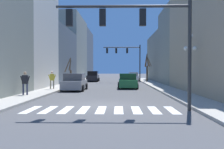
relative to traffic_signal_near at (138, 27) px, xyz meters
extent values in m
plane|color=#4C4C4F|center=(-1.85, 1.85, -4.17)|extent=(240.00, 240.00, 0.00)
cube|color=#ADA89E|center=(-7.59, 1.85, -4.09)|extent=(2.14, 90.00, 0.15)
cube|color=#ADA89E|center=(3.90, 1.85, -4.09)|extent=(2.14, 90.00, 0.15)
cube|color=beige|center=(-11.67, 15.45, 2.69)|extent=(6.00, 9.85, 13.71)
cube|color=#515B66|center=(-11.67, 27.66, 0.03)|extent=(6.00, 14.55, 8.40)
cube|color=gray|center=(-11.67, 42.89, 2.43)|extent=(6.00, 15.92, 13.19)
cube|color=#515B66|center=(-11.67, 58.77, 2.17)|extent=(6.00, 15.84, 12.68)
cube|color=tan|center=(7.97, 12.25, 2.09)|extent=(6.00, 10.41, 12.52)
cube|color=gray|center=(7.97, 21.86, 0.89)|extent=(6.00, 8.81, 10.11)
cube|color=gray|center=(7.97, 33.66, -0.06)|extent=(6.00, 14.79, 8.21)
cube|color=white|center=(-5.45, 0.18, -4.16)|extent=(0.45, 2.60, 0.01)
cube|color=white|center=(-4.55, 0.18, -4.16)|extent=(0.45, 2.60, 0.01)
cube|color=white|center=(-3.65, 0.18, -4.16)|extent=(0.45, 2.60, 0.01)
cube|color=white|center=(-2.75, 0.18, -4.16)|extent=(0.45, 2.60, 0.01)
cube|color=white|center=(-1.85, 0.18, -4.16)|extent=(0.45, 2.60, 0.01)
cube|color=white|center=(-0.95, 0.18, -4.16)|extent=(0.45, 2.60, 0.01)
cube|color=white|center=(-0.05, 0.18, -4.16)|extent=(0.45, 2.60, 0.01)
cube|color=white|center=(0.85, 0.18, -4.16)|extent=(0.45, 2.60, 0.01)
cube|color=white|center=(1.75, 0.18, -4.16)|extent=(0.45, 2.60, 0.01)
cylinder|color=#2D2D2D|center=(2.58, 0.00, -1.36)|extent=(0.18, 0.18, 5.61)
cylinder|color=#2D2D2D|center=(-0.75, 0.00, 1.04)|extent=(6.67, 0.14, 0.14)
cube|color=black|center=(0.25, 0.00, 0.49)|extent=(0.32, 0.28, 0.84)
cube|color=black|center=(-1.75, 0.00, 0.49)|extent=(0.32, 0.28, 0.84)
cube|color=black|center=(-3.42, 0.00, 0.49)|extent=(0.32, 0.28, 0.84)
cylinder|color=#2D2D2D|center=(2.58, 30.04, -1.10)|extent=(0.18, 0.18, 6.14)
cylinder|color=#2D2D2D|center=(-0.42, 30.04, 1.57)|extent=(6.01, 0.14, 0.14)
cube|color=black|center=(0.48, 30.04, 1.02)|extent=(0.32, 0.28, 0.84)
cube|color=black|center=(-1.32, 30.04, 1.02)|extent=(0.32, 0.28, 0.84)
cube|color=black|center=(-2.82, 30.04, 1.02)|extent=(0.32, 0.28, 0.84)
cylinder|color=#1E4C2D|center=(4.21, 5.88, -1.92)|extent=(0.12, 0.12, 4.19)
sphere|color=white|center=(4.21, 5.88, 0.36)|extent=(0.36, 0.36, 0.36)
sphere|color=white|center=(3.89, 5.88, -0.58)|extent=(0.31, 0.31, 0.31)
sphere|color=white|center=(4.53, 5.88, -0.58)|extent=(0.31, 0.31, 0.31)
cube|color=silver|center=(1.73, 34.44, -3.61)|extent=(1.71, 4.12, 0.77)
cube|color=slate|center=(1.73, 34.44, -2.91)|extent=(1.58, 2.14, 0.63)
cylinder|color=black|center=(0.85, 35.72, -3.85)|extent=(0.22, 0.64, 0.64)
cylinder|color=black|center=(2.60, 35.72, -3.85)|extent=(0.22, 0.64, 0.64)
cylinder|color=black|center=(0.85, 33.17, -3.85)|extent=(0.22, 0.64, 0.64)
cylinder|color=black|center=(2.60, 33.17, -3.85)|extent=(0.22, 0.64, 0.64)
cube|color=gray|center=(-5.30, 12.65, -3.58)|extent=(1.95, 4.62, 0.82)
cube|color=#464648|center=(-5.30, 12.65, -2.83)|extent=(1.79, 2.40, 0.67)
cylinder|color=black|center=(-6.29, 14.08, -3.85)|extent=(0.22, 0.64, 0.64)
cylinder|color=black|center=(-4.30, 14.08, -3.85)|extent=(0.22, 0.64, 0.64)
cylinder|color=black|center=(-6.29, 11.22, -3.85)|extent=(0.22, 0.64, 0.64)
cylinder|color=black|center=(-4.30, 11.22, -3.85)|extent=(0.22, 0.64, 0.64)
cube|color=black|center=(-5.37, 32.19, -3.54)|extent=(1.80, 4.79, 0.90)
cube|color=black|center=(-5.37, 32.19, -2.72)|extent=(1.66, 2.49, 0.74)
cylinder|color=black|center=(-6.29, 33.67, -3.85)|extent=(0.22, 0.64, 0.64)
cylinder|color=black|center=(-4.45, 33.67, -3.85)|extent=(0.22, 0.64, 0.64)
cylinder|color=black|center=(-6.29, 30.70, -3.85)|extent=(0.22, 0.64, 0.64)
cylinder|color=black|center=(-4.45, 30.70, -3.85)|extent=(0.22, 0.64, 0.64)
cube|color=#236B38|center=(0.05, 15.68, -3.59)|extent=(1.91, 4.31, 0.80)
cube|color=#133A1E|center=(0.05, 15.68, -2.86)|extent=(1.76, 2.24, 0.66)
cylinder|color=black|center=(-0.92, 17.02, -3.85)|extent=(0.22, 0.64, 0.64)
cylinder|color=black|center=(1.03, 17.02, -3.85)|extent=(0.22, 0.64, 0.64)
cylinder|color=black|center=(-0.92, 14.35, -3.85)|extent=(0.22, 0.64, 0.64)
cylinder|color=black|center=(1.03, 14.35, -3.85)|extent=(0.22, 0.64, 0.64)
cylinder|color=#282D47|center=(-7.86, 6.45, -3.60)|extent=(0.12, 0.12, 0.83)
cylinder|color=#282D47|center=(-8.16, 6.46, -3.60)|extent=(0.12, 0.12, 0.83)
cube|color=black|center=(-8.01, 6.45, -2.86)|extent=(0.41, 0.24, 0.65)
sphere|color=tan|center=(-8.01, 6.45, -2.38)|extent=(0.23, 0.23, 0.23)
cylinder|color=black|center=(-7.77, 6.45, -2.90)|extent=(0.29, 0.10, 0.63)
cylinder|color=black|center=(-8.24, 6.46, -2.90)|extent=(0.29, 0.10, 0.63)
cylinder|color=#7A705B|center=(-7.43, 12.83, -3.60)|extent=(0.12, 0.12, 0.83)
cylinder|color=#7A705B|center=(-7.71, 12.73, -3.60)|extent=(0.12, 0.12, 0.83)
cube|color=gold|center=(-7.57, 12.78, -2.86)|extent=(0.46, 0.35, 0.65)
sphere|color=beige|center=(-7.57, 12.78, -2.38)|extent=(0.23, 0.23, 0.23)
cylinder|color=gold|center=(-7.35, 12.85, -2.90)|extent=(0.30, 0.18, 0.63)
cylinder|color=gold|center=(-7.79, 12.70, -2.90)|extent=(0.30, 0.18, 0.63)
cylinder|color=brown|center=(3.68, 29.34, -2.76)|extent=(0.28, 0.28, 2.52)
cylinder|color=brown|center=(4.04, 29.47, -0.79)|extent=(0.83, 0.38, 1.57)
cylinder|color=brown|center=(3.68, 30.26, -0.58)|extent=(0.15, 1.96, 2.13)
cylinder|color=brown|center=(3.55, 29.83, -0.59)|extent=(0.39, 1.12, 2.03)
cylinder|color=brown|center=(3.84, 29.83, -0.87)|extent=(0.42, 1.10, 1.39)
cylinder|color=brown|center=(3.86, 28.89, -1.02)|extent=(0.45, 1.00, 1.31)
cylinder|color=brown|center=(-7.87, 24.68, -3.10)|extent=(0.27, 0.27, 1.84)
cylinder|color=brown|center=(-8.17, 23.96, -1.41)|extent=(0.68, 1.57, 2.11)
cylinder|color=brown|center=(-8.07, 25.34, -1.47)|extent=(0.44, 1.41, 1.83)
cylinder|color=brown|center=(-7.93, 24.36, -1.48)|extent=(0.25, 0.78, 1.48)
camera|label=1|loc=(-0.96, -13.11, -2.12)|focal=42.00mm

